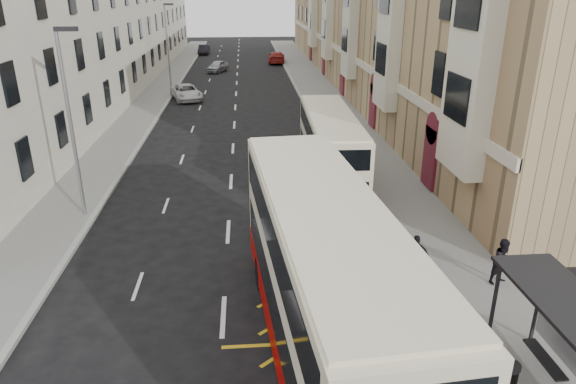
{
  "coord_description": "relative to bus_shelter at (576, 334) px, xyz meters",
  "views": [
    {
      "loc": [
        0.91,
        -9.55,
        9.59
      ],
      "look_at": [
        2.48,
        9.43,
        1.94
      ],
      "focal_mm": 32.0,
      "sensor_mm": 36.0,
      "label": 1
    }
  ],
  "objects": [
    {
      "name": "double_decker_rear",
      "position": [
        -3.34,
        14.87,
        -0.16
      ],
      "size": [
        2.5,
        9.81,
        3.89
      ],
      "rotation": [
        0.0,
        0.0,
        -0.03
      ],
      "color": "beige",
      "rests_on": "ground"
    },
    {
      "name": "double_decker_front",
      "position": [
        -5.57,
        2.27,
        0.3
      ],
      "size": [
        3.71,
        12.16,
        4.78
      ],
      "rotation": [
        0.0,
        0.0,
        0.08
      ],
      "color": "beige",
      "rests_on": "ground"
    },
    {
      "name": "car_silver",
      "position": [
        -10.7,
        54.07,
        -1.47
      ],
      "size": [
        2.88,
        4.24,
        1.34
      ],
      "primitive_type": "imported",
      "rotation": [
        0.0,
        0.0,
        -0.37
      ],
      "color": "#9C9EA3",
      "rests_on": "ground"
    },
    {
      "name": "white_van",
      "position": [
        -12.79,
        37.91,
        -1.46
      ],
      "size": [
        3.57,
        5.33,
        1.36
      ],
      "primitive_type": "imported",
      "rotation": [
        0.0,
        0.0,
        0.29
      ],
      "color": "silver",
      "rests_on": "ground"
    },
    {
      "name": "car_red",
      "position": [
        -3.14,
        61.16,
        -1.38
      ],
      "size": [
        2.54,
        5.38,
        1.52
      ],
      "primitive_type": "imported",
      "rotation": [
        0.0,
        0.0,
        3.06
      ],
      "color": "maroon",
      "rests_on": "ground"
    },
    {
      "name": "pedestrian_far",
      "position": [
        -1.72,
        6.09,
        -1.22
      ],
      "size": [
        0.96,
        0.57,
        1.54
      ],
      "primitive_type": "imported",
      "rotation": [
        0.0,
        0.0,
        2.92
      ],
      "color": "black",
      "rests_on": "pavement_right"
    },
    {
      "name": "kerb_right",
      "position": [
        -2.34,
        30.39,
        -2.06
      ],
      "size": [
        0.25,
        120.0,
        0.15
      ],
      "primitive_type": "cube",
      "color": "gray",
      "rests_on": "ground"
    },
    {
      "name": "litter_bin",
      "position": [
        -1.27,
        0.31,
        -1.5
      ],
      "size": [
        0.57,
        0.57,
        0.95
      ],
      "color": "black",
      "rests_on": "pavement_right"
    },
    {
      "name": "guard_railing",
      "position": [
        -2.09,
        6.14,
        -1.28
      ],
      "size": [
        0.06,
        6.56,
        1.01
      ],
      "color": "#BB0A10",
      "rests_on": "pavement_right"
    },
    {
      "name": "kerb_left",
      "position": [
        -14.34,
        30.39,
        -2.06
      ],
      "size": [
        0.25,
        120.0,
        0.15
      ],
      "primitive_type": "cube",
      "color": "gray",
      "rests_on": "ground"
    },
    {
      "name": "pavement_left",
      "position": [
        -15.84,
        30.39,
        -2.06
      ],
      "size": [
        3.0,
        120.0,
        0.15
      ],
      "primitive_type": "cube",
      "color": "slate",
      "rests_on": "ground"
    },
    {
      "name": "bus_shelter",
      "position": [
        0.0,
        0.0,
        0.0
      ],
      "size": [
        1.65,
        4.25,
        2.7
      ],
      "color": "black",
      "rests_on": "pavement_right"
    },
    {
      "name": "street_lamp_far",
      "position": [
        -14.69,
        42.39,
        2.5
      ],
      "size": [
        0.93,
        0.18,
        8.0
      ],
      "color": "gray",
      "rests_on": "pavement_left"
    },
    {
      "name": "car_dark",
      "position": [
        -13.54,
        71.97,
        -1.45
      ],
      "size": [
        1.6,
        4.24,
        1.38
      ],
      "primitive_type": "imported",
      "rotation": [
        0.0,
        0.0,
        -0.03
      ],
      "color": "black",
      "rests_on": "ground"
    },
    {
      "name": "pavement_right",
      "position": [
        -0.34,
        30.39,
        -2.06
      ],
      "size": [
        4.0,
        120.0,
        0.15
      ],
      "primitive_type": "cube",
      "color": "slate",
      "rests_on": "ground"
    },
    {
      "name": "terrace_left",
      "position": [
        -21.77,
        45.89,
        4.38
      ],
      "size": [
        9.18,
        79.0,
        13.25
      ],
      "color": "beige",
      "rests_on": "ground"
    },
    {
      "name": "street_lamp_near",
      "position": [
        -14.69,
        12.39,
        2.5
      ],
      "size": [
        0.93,
        0.18,
        8.0
      ],
      "color": "gray",
      "rests_on": "pavement_left"
    },
    {
      "name": "pedestrian_mid",
      "position": [
        1.06,
        5.38,
        -1.17
      ],
      "size": [
        0.97,
        0.87,
        1.63
      ],
      "primitive_type": "imported",
      "rotation": [
        0.0,
        0.0,
        0.39
      ],
      "color": "black",
      "rests_on": "pavement_right"
    },
    {
      "name": "road_markings",
      "position": [
        -8.34,
        45.39,
        -2.13
      ],
      "size": [
        10.0,
        110.0,
        0.01
      ],
      "primitive_type": null,
      "color": "silver",
      "rests_on": "ground"
    },
    {
      "name": "terrace_right",
      "position": [
        6.54,
        45.77,
        5.38
      ],
      "size": [
        10.75,
        79.0,
        15.25
      ],
      "color": "tan",
      "rests_on": "ground"
    }
  ]
}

